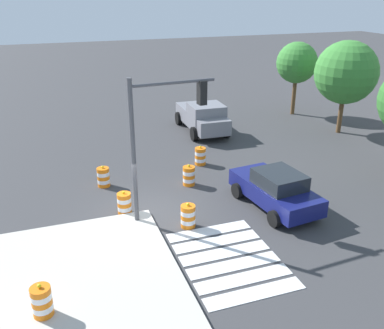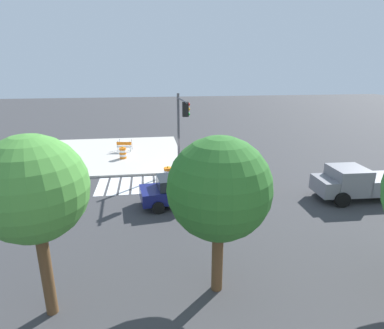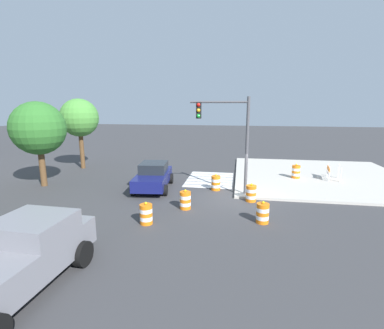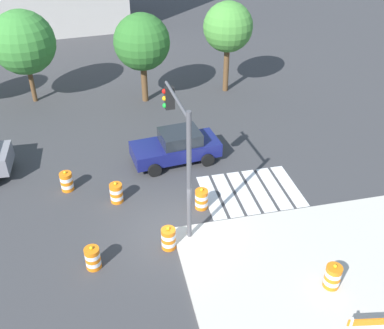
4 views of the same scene
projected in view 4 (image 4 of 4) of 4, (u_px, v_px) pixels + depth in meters
The scene contains 13 objects.
ground_plane at pixel (172, 231), 18.15m from camera, with size 120.00×120.00×0.00m, color #38383A.
crosswalk_stripes at pixel (251, 191), 20.34m from camera, with size 4.35×3.20×0.02m.
sports_car at pixel (176, 146), 22.05m from camera, with size 4.48×2.50×1.63m.
traffic_barrel_near_corner at pixel (93, 258), 16.25m from camera, with size 0.56×0.56×1.02m.
traffic_barrel_crosswalk_end at pixel (169, 238), 17.11m from camera, with size 0.56×0.56×1.02m.
traffic_barrel_median_near at pixel (67, 181), 20.21m from camera, with size 0.56×0.56×1.02m.
traffic_barrel_median_far at pixel (116, 193), 19.50m from camera, with size 0.56×0.56×1.02m.
traffic_barrel_far_curb at pixel (202, 199), 19.13m from camera, with size 0.56×0.56×1.02m.
traffic_barrel_on_sidewalk at pixel (333, 276), 15.33m from camera, with size 0.56×0.56×1.02m.
traffic_light_pole at pixel (180, 140), 16.50m from camera, with size 0.55×3.29×5.50m.
street_tree_streetside_near at pixel (228, 27), 27.25m from camera, with size 3.06×3.06×5.72m.
street_tree_streetside_mid at pixel (23, 43), 26.15m from camera, with size 3.76×3.76×5.64m.
street_tree_streetside_far at pixel (142, 42), 26.20m from camera, with size 3.34×3.34×5.43m.
Camera 4 is at (-2.21, -13.43, 12.33)m, focal length 41.71 mm.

